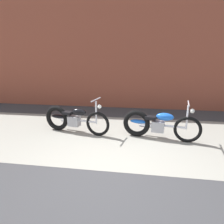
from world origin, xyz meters
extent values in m
plane|color=#38383A|center=(0.00, 0.00, 0.00)|extent=(80.00, 80.00, 0.00)
cube|color=gray|center=(0.00, 1.75, 0.00)|extent=(36.00, 3.50, 0.01)
cube|color=brown|center=(0.00, 5.20, 2.67)|extent=(36.00, 0.50, 5.35)
torus|color=black|center=(-0.63, 1.72, 0.34)|extent=(0.68, 0.21, 0.68)
torus|color=black|center=(-1.90, 1.98, 0.36)|extent=(0.74, 0.27, 0.73)
cylinder|color=silver|center=(-1.27, 1.85, 0.38)|extent=(1.22, 0.30, 0.06)
cube|color=#99999E|center=(-1.35, 1.87, 0.34)|extent=(0.36, 0.28, 0.28)
ellipsoid|color=black|center=(-1.19, 1.84, 0.62)|extent=(0.47, 0.27, 0.20)
ellipsoid|color=black|center=(-1.86, 1.97, 0.42)|extent=(0.47, 0.26, 0.10)
cube|color=black|center=(-1.54, 1.91, 0.56)|extent=(0.31, 0.25, 0.08)
cylinder|color=silver|center=(-0.67, 1.73, 0.65)|extent=(0.05, 0.05, 0.62)
cylinder|color=silver|center=(-0.67, 1.73, 1.01)|extent=(0.15, 0.57, 0.03)
sphere|color=white|center=(-0.57, 1.71, 0.83)|extent=(0.11, 0.11, 0.11)
cylinder|color=silver|center=(-1.55, 2.06, 0.26)|extent=(0.55, 0.17, 0.06)
torus|color=black|center=(1.69, 1.63, 0.34)|extent=(0.68, 0.20, 0.68)
torus|color=black|center=(0.41, 1.85, 0.36)|extent=(0.74, 0.26, 0.73)
cylinder|color=silver|center=(1.05, 1.74, 0.38)|extent=(1.23, 0.27, 0.06)
cube|color=#99999E|center=(0.97, 1.75, 0.34)|extent=(0.35, 0.27, 0.28)
ellipsoid|color=blue|center=(1.13, 1.73, 0.62)|extent=(0.47, 0.26, 0.20)
ellipsoid|color=blue|center=(0.46, 1.84, 0.42)|extent=(0.46, 0.25, 0.10)
cube|color=black|center=(0.77, 1.79, 0.56)|extent=(0.31, 0.25, 0.08)
cylinder|color=silver|center=(1.65, 1.63, 0.65)|extent=(0.05, 0.05, 0.62)
cylinder|color=silver|center=(1.65, 1.63, 1.01)|extent=(0.13, 0.58, 0.03)
sphere|color=white|center=(1.75, 1.62, 0.83)|extent=(0.11, 0.11, 0.11)
cylinder|color=silver|center=(0.76, 1.94, 0.26)|extent=(0.55, 0.16, 0.06)
camera|label=1|loc=(0.51, -3.28, 2.09)|focal=31.95mm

